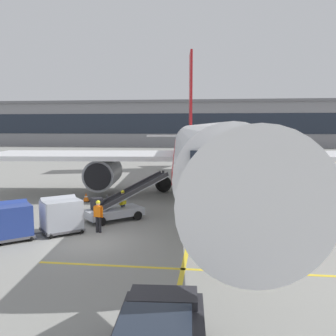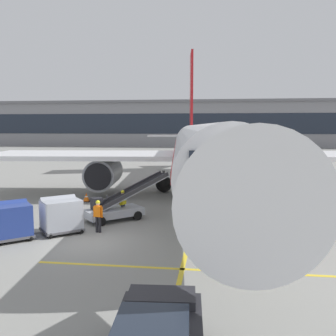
# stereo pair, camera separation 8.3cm
# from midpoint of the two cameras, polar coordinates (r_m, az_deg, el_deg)

# --- Properties ---
(ground_plane) EXTENTS (600.00, 600.00, 0.00)m
(ground_plane) POSITION_cam_midpoint_polar(r_m,az_deg,el_deg) (18.44, -12.45, -11.42)
(ground_plane) COLOR gray
(parked_airplane) EXTENTS (35.36, 45.36, 15.12)m
(parked_airplane) POSITION_cam_midpoint_polar(r_m,az_deg,el_deg) (30.22, 4.72, 2.89)
(parked_airplane) COLOR white
(parked_airplane) RESTS_ON ground
(belt_loader) EXTENTS (4.89, 4.52, 2.73)m
(belt_loader) POSITION_cam_midpoint_polar(r_m,az_deg,el_deg) (22.41, -7.93, -5.93)
(belt_loader) COLOR #A3A8B2
(belt_loader) RESTS_ON ground
(baggage_cart_lead) EXTENTS (2.60, 2.51, 1.91)m
(baggage_cart_lead) POSITION_cam_midpoint_polar(r_m,az_deg,el_deg) (20.28, -16.44, -6.95)
(baggage_cart_lead) COLOR #515156
(baggage_cart_lead) RESTS_ON ground
(baggage_cart_second) EXTENTS (2.60, 2.51, 1.91)m
(baggage_cart_second) POSITION_cam_midpoint_polar(r_m,az_deg,el_deg) (19.88, -23.56, -7.51)
(baggage_cart_second) COLOR #515156
(baggage_cart_second) RESTS_ON ground
(ground_crew_by_loader) EXTENTS (0.56, 0.32, 1.74)m
(ground_crew_by_loader) POSITION_cam_midpoint_polar(r_m,az_deg,el_deg) (19.90, -10.94, -7.07)
(ground_crew_by_loader) COLOR black
(ground_crew_by_loader) RESTS_ON ground
(ground_crew_by_carts) EXTENTS (0.38, 0.52, 1.74)m
(ground_crew_by_carts) POSITION_cam_midpoint_polar(r_m,az_deg,el_deg) (22.75, -7.16, -5.29)
(ground_crew_by_carts) COLOR #333847
(ground_crew_by_carts) RESTS_ON ground
(safety_cone_engine_keepout) EXTENTS (0.58, 0.58, 0.66)m
(safety_cone_engine_keepout) POSITION_cam_midpoint_polar(r_m,az_deg,el_deg) (28.25, -12.74, -4.49)
(safety_cone_engine_keepout) COLOR black
(safety_cone_engine_keepout) RESTS_ON ground
(apron_guidance_line_lead_in) EXTENTS (0.20, 110.00, 0.01)m
(apron_guidance_line_lead_in) POSITION_cam_midpoint_polar(r_m,az_deg,el_deg) (29.89, 4.72, -4.37)
(apron_guidance_line_lead_in) COLOR yellow
(apron_guidance_line_lead_in) RESTS_ON ground
(apron_guidance_line_stop_bar) EXTENTS (12.00, 0.20, 0.01)m
(apron_guidance_line_stop_bar) POSITION_cam_midpoint_polar(r_m,az_deg,el_deg) (15.03, 2.25, -15.47)
(apron_guidance_line_stop_bar) COLOR yellow
(apron_guidance_line_stop_bar) RESTS_ON ground
(terminal_building) EXTENTS (112.71, 18.37, 12.92)m
(terminal_building) POSITION_cam_midpoint_polar(r_m,az_deg,el_deg) (109.28, 2.43, 6.89)
(terminal_building) COLOR gray
(terminal_building) RESTS_ON ground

